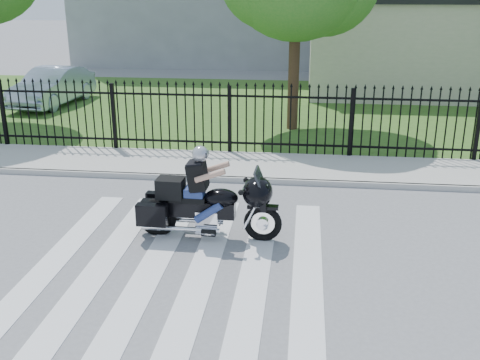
# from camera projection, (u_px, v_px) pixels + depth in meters

# --- Properties ---
(ground) EXTENTS (120.00, 120.00, 0.00)m
(ground) POSITION_uv_depth(u_px,v_px,m) (179.00, 266.00, 8.74)
(ground) COLOR slate
(ground) RESTS_ON ground
(crosswalk) EXTENTS (5.00, 5.50, 0.01)m
(crosswalk) POSITION_uv_depth(u_px,v_px,m) (179.00, 266.00, 8.74)
(crosswalk) COLOR silver
(crosswalk) RESTS_ON ground
(sidewalk) EXTENTS (40.00, 2.00, 0.12)m
(sidewalk) POSITION_uv_depth(u_px,v_px,m) (224.00, 165.00, 13.41)
(sidewalk) COLOR #ADAAA3
(sidewalk) RESTS_ON ground
(curb) EXTENTS (40.00, 0.12, 0.12)m
(curb) POSITION_uv_depth(u_px,v_px,m) (218.00, 179.00, 12.47)
(curb) COLOR #ADAAA3
(curb) RESTS_ON ground
(grass_strip) EXTENTS (40.00, 12.00, 0.02)m
(grass_strip) POSITION_uv_depth(u_px,v_px,m) (252.00, 107.00, 19.99)
(grass_strip) COLOR #2F521C
(grass_strip) RESTS_ON ground
(iron_fence) EXTENTS (26.00, 0.04, 1.80)m
(iron_fence) POSITION_uv_depth(u_px,v_px,m) (230.00, 121.00, 14.07)
(iron_fence) COLOR black
(iron_fence) RESTS_ON ground
(building_low) EXTENTS (10.00, 6.00, 3.50)m
(building_low) POSITION_uv_depth(u_px,v_px,m) (436.00, 48.00, 22.40)
(building_low) COLOR beige
(building_low) RESTS_ON ground
(motorcycle_rider) EXTENTS (2.53, 0.78, 1.67)m
(motorcycle_rider) POSITION_uv_depth(u_px,v_px,m) (204.00, 200.00, 9.54)
(motorcycle_rider) COLOR black
(motorcycle_rider) RESTS_ON ground
(parked_car) EXTENTS (1.79, 4.15, 1.33)m
(parked_car) POSITION_uv_depth(u_px,v_px,m) (53.00, 86.00, 20.14)
(parked_car) COLOR #A8B8D4
(parked_car) RESTS_ON grass_strip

